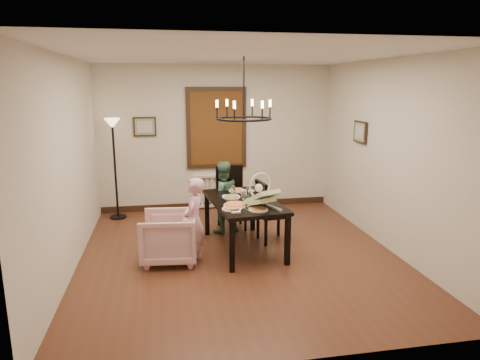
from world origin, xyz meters
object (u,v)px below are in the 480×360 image
object	(u,v)px
chair_far	(232,198)
armchair	(169,237)
elderly_woman	(194,228)
baby_bouncer	(261,196)
dining_table	(244,206)
seated_man	(222,203)
drinking_glass	(244,197)
chair_right	(273,211)
floor_lamp	(115,170)

from	to	relation	value
chair_far	armchair	distance (m)	1.64
elderly_woman	baby_bouncer	distance (m)	1.01
dining_table	armchair	xyz separation A→B (m)	(-1.11, -0.27, -0.32)
elderly_woman	armchair	bearing A→B (deg)	-90.25
dining_table	armchair	bearing A→B (deg)	-172.86
seated_man	drinking_glass	distance (m)	0.95
dining_table	baby_bouncer	world-z (taller)	baby_bouncer
baby_bouncer	drinking_glass	distance (m)	0.43
armchair	elderly_woman	bearing A→B (deg)	78.26
seated_man	baby_bouncer	size ratio (longest dim) A/B	1.91
dining_table	chair_right	xyz separation A→B (m)	(0.51, 0.24, -0.18)
chair_right	armchair	distance (m)	1.70
chair_right	baby_bouncer	world-z (taller)	baby_bouncer
elderly_woman	seated_man	xyz separation A→B (m)	(0.55, 1.19, 0.00)
chair_far	armchair	world-z (taller)	chair_far
dining_table	floor_lamp	bearing A→B (deg)	129.92
armchair	floor_lamp	world-z (taller)	floor_lamp
chair_right	elderly_woman	world-z (taller)	elderly_woman
armchair	elderly_woman	xyz separation A→B (m)	(0.35, -0.11, 0.15)
dining_table	chair_far	bearing A→B (deg)	84.93
armchair	seated_man	world-z (taller)	seated_man
dining_table	chair_far	xyz separation A→B (m)	(-0.03, 0.95, -0.13)
drinking_glass	floor_lamp	xyz separation A→B (m)	(-2.01, 1.97, 0.08)
baby_bouncer	armchair	bearing A→B (deg)	148.78
drinking_glass	dining_table	bearing A→B (deg)	84.05
chair_far	seated_man	bearing A→B (deg)	-143.50
chair_far	baby_bouncer	bearing A→B (deg)	-84.49
seated_man	armchair	bearing A→B (deg)	34.98
elderly_woman	seated_man	world-z (taller)	same
dining_table	chair_far	size ratio (longest dim) A/B	1.59
chair_right	elderly_woman	size ratio (longest dim) A/B	0.99
floor_lamp	armchair	bearing A→B (deg)	-67.54
baby_bouncer	drinking_glass	xyz separation A→B (m)	(-0.16, 0.39, -0.10)
chair_right	baby_bouncer	size ratio (longest dim) A/B	1.89
elderly_woman	seated_man	distance (m)	1.31
chair_right	baby_bouncer	bearing A→B (deg)	145.77
elderly_woman	seated_man	size ratio (longest dim) A/B	1.00
chair_right	baby_bouncer	xyz separation A→B (m)	(-0.35, -0.69, 0.44)
baby_bouncer	floor_lamp	bearing A→B (deg)	109.50
chair_right	dining_table	bearing A→B (deg)	107.85
chair_right	chair_far	bearing A→B (deg)	29.50
chair_far	armchair	bearing A→B (deg)	-133.42
dining_table	seated_man	world-z (taller)	seated_man
armchair	floor_lamp	distance (m)	2.42
elderly_woman	drinking_glass	world-z (taller)	elderly_woman
seated_man	drinking_glass	size ratio (longest dim) A/B	7.42
chair_right	floor_lamp	xyz separation A→B (m)	(-2.52, 1.67, 0.41)
dining_table	baby_bouncer	distance (m)	0.54
drinking_glass	baby_bouncer	bearing A→B (deg)	-67.58
elderly_woman	chair_right	bearing A→B (deg)	133.59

